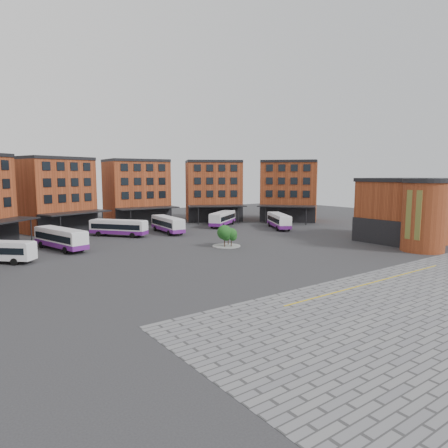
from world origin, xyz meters
TOP-DOWN VIEW (x-y plane):
  - ground at (0.00, 0.00)m, footprint 160.00×160.00m
  - yellow_line at (2.00, -14.00)m, footprint 26.00×0.15m
  - main_building at (-4.77, 38.25)m, footprint 94.14×42.48m
  - east_building at (28.70, -3.06)m, footprint 17.40×15.40m
  - tree_island at (1.86, 11.54)m, footprint 4.40×4.40m
  - bus_b at (-19.71, 24.25)m, footprint 5.28×11.65m
  - bus_c at (-7.85, 31.70)m, footprint 8.54×9.93m
  - bus_d at (1.47, 30.43)m, footprint 3.55×11.15m
  - bus_e at (15.91, 32.29)m, footprint 10.49×8.64m
  - bus_f at (23.12, 22.31)m, footprint 7.52×10.72m
  - blue_car at (23.89, -8.11)m, footprint 4.04×3.09m

SIDE VIEW (x-z plane):
  - ground at x=0.00m, z-range 0.00..0.00m
  - yellow_line at x=2.00m, z-range 0.02..0.04m
  - blue_car at x=23.89m, z-range 0.00..1.28m
  - bus_c at x=-7.85m, z-range 0.13..3.14m
  - bus_f at x=23.12m, z-range 0.13..3.20m
  - bus_d at x=1.47m, z-range 0.13..3.22m
  - bus_e at x=15.91m, z-range 0.13..3.27m
  - bus_b at x=-19.71m, z-range 0.13..3.33m
  - tree_island at x=1.86m, z-range 0.19..3.67m
  - east_building at x=28.70m, z-range -0.01..10.59m
  - main_building at x=-4.77m, z-range -0.07..14.53m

